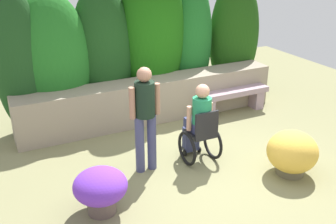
{
  "coord_description": "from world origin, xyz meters",
  "views": [
    {
      "loc": [
        -2.99,
        -4.65,
        3.33
      ],
      "look_at": [
        -0.43,
        0.55,
        0.85
      ],
      "focal_mm": 42.9,
      "sensor_mm": 36.0,
      "label": 1
    }
  ],
  "objects_px": {
    "person_in_wheelchair": "(199,125)",
    "flower_pot_purple_near": "(292,153)",
    "flower_pot_terracotta_by_wall": "(101,189)",
    "person_standing_companion": "(145,113)",
    "stone_bench": "(233,97)"
  },
  "relations": [
    {
      "from": "stone_bench",
      "to": "person_standing_companion",
      "type": "bearing_deg",
      "value": -152.36
    },
    {
      "from": "person_standing_companion",
      "to": "flower_pot_terracotta_by_wall",
      "type": "height_order",
      "value": "person_standing_companion"
    },
    {
      "from": "stone_bench",
      "to": "person_standing_companion",
      "type": "relative_size",
      "value": 0.94
    },
    {
      "from": "person_standing_companion",
      "to": "flower_pot_purple_near",
      "type": "bearing_deg",
      "value": -14.94
    },
    {
      "from": "person_in_wheelchair",
      "to": "flower_pot_terracotta_by_wall",
      "type": "xyz_separation_m",
      "value": [
        -1.85,
        -0.63,
        -0.26
      ]
    },
    {
      "from": "person_in_wheelchair",
      "to": "flower_pot_purple_near",
      "type": "xyz_separation_m",
      "value": [
        1.06,
        -0.99,
        -0.27
      ]
    },
    {
      "from": "person_in_wheelchair",
      "to": "flower_pot_terracotta_by_wall",
      "type": "bearing_deg",
      "value": -156.56
    },
    {
      "from": "person_standing_companion",
      "to": "stone_bench",
      "type": "bearing_deg",
      "value": 41.82
    },
    {
      "from": "flower_pot_terracotta_by_wall",
      "to": "stone_bench",
      "type": "bearing_deg",
      "value": 30.57
    },
    {
      "from": "stone_bench",
      "to": "flower_pot_terracotta_by_wall",
      "type": "relative_size",
      "value": 2.21
    },
    {
      "from": "flower_pot_purple_near",
      "to": "flower_pot_terracotta_by_wall",
      "type": "distance_m",
      "value": 2.93
    },
    {
      "from": "person_standing_companion",
      "to": "flower_pot_terracotta_by_wall",
      "type": "relative_size",
      "value": 2.35
    },
    {
      "from": "stone_bench",
      "to": "flower_pot_purple_near",
      "type": "bearing_deg",
      "value": -103.45
    },
    {
      "from": "person_in_wheelchair",
      "to": "flower_pot_purple_near",
      "type": "relative_size",
      "value": 1.73
    },
    {
      "from": "flower_pot_purple_near",
      "to": "person_standing_companion",
      "type": "bearing_deg",
      "value": 150.96
    }
  ]
}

